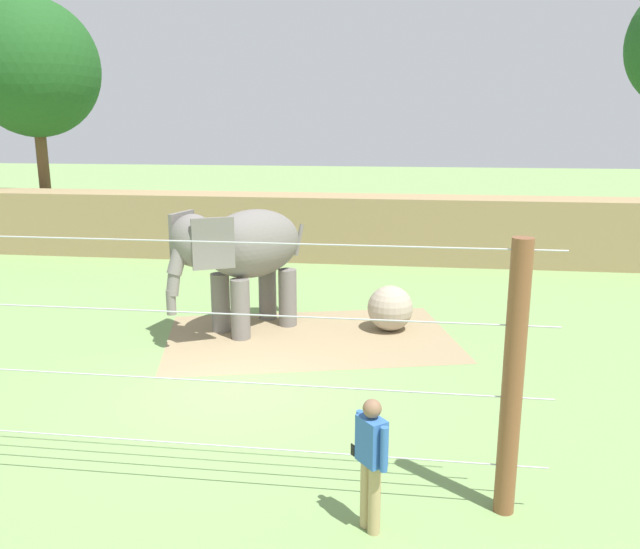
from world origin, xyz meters
The scene contains 8 objects.
ground_plane centered at (0.00, 0.00, 0.00)m, with size 120.00×120.00×0.00m, color #759956.
dirt_patch centered at (0.88, 2.97, 0.00)m, with size 6.36×4.00×0.01m, color #937F5B.
embankment_wall centered at (0.00, 11.55, 1.12)m, with size 36.00×1.80×2.25m, color #997F56.
elephant centered at (-0.70, 3.27, 1.90)m, with size 3.03×3.37×2.86m.
enrichment_ball centered at (2.64, 3.78, 0.53)m, with size 1.06×1.06×1.06m, color tan.
cable_fence centered at (0.00, -3.22, 1.74)m, with size 9.53×0.25×3.47m.
zookeeper centered at (2.63, -3.82, 0.93)m, with size 0.47×0.50×1.67m.
tree_far_left centered at (-11.52, 13.59, 6.74)m, with size 5.00×5.00×9.39m.
Camera 1 is at (2.95, -10.58, 4.74)m, focal length 35.97 mm.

